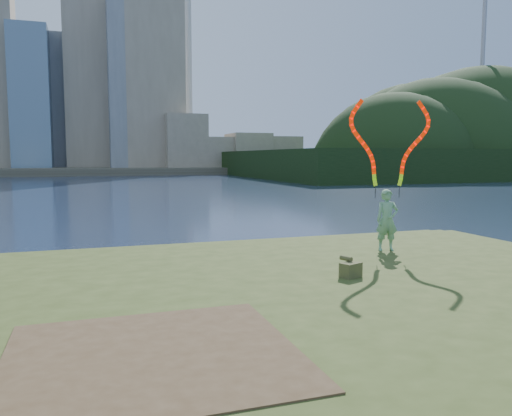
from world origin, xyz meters
name	(u,v)px	position (x,y,z in m)	size (l,w,h in m)	color
ground	(252,318)	(0.00, 0.00, 0.00)	(320.00, 320.00, 0.00)	#18243C
grassy_knoll	(301,344)	(0.00, -2.30, 0.34)	(20.00, 18.00, 0.80)	#364518
dirt_patch	(153,355)	(-2.20, -3.20, 0.81)	(3.20, 3.00, 0.02)	#47331E
far_shore	(104,170)	(0.00, 95.00, 0.60)	(320.00, 40.00, 1.20)	#484334
wooded_hill	(475,174)	(59.57, 59.96, 0.16)	(78.00, 50.00, 63.00)	black
woman_with_ribbons	(388,190)	(3.87, 1.49, 2.25)	(1.93, 0.57, 3.86)	#106621
canvas_bag	(350,269)	(1.72, -0.62, 0.95)	(0.44, 0.50, 0.36)	#404823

